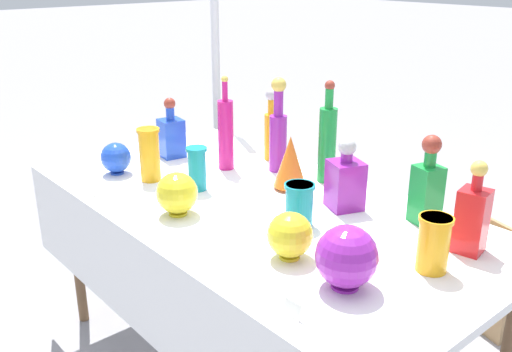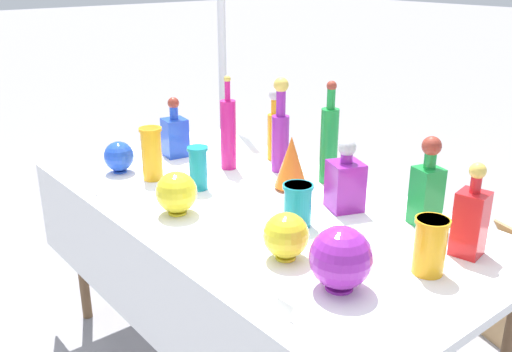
% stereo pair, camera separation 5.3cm
% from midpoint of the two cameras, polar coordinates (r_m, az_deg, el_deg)
% --- Properties ---
extents(display_table, '(1.83, 0.93, 0.76)m').
position_cam_midpoint_polar(display_table, '(2.05, -0.17, -4.58)').
color(display_table, white).
rests_on(display_table, ground).
extents(tall_bottle_0, '(0.07, 0.07, 0.39)m').
position_cam_midpoint_polar(tall_bottle_0, '(2.31, 3.11, 4.47)').
color(tall_bottle_0, purple).
rests_on(tall_bottle_0, display_table).
extents(tall_bottle_1, '(0.06, 0.06, 0.39)m').
position_cam_midpoint_polar(tall_bottle_1, '(2.34, -2.15, 4.36)').
color(tall_bottle_1, '#C61972').
rests_on(tall_bottle_1, display_table).
extents(tall_bottle_2, '(0.07, 0.07, 0.40)m').
position_cam_midpoint_polar(tall_bottle_2, '(2.21, 8.00, 3.43)').
color(tall_bottle_2, '#198C38').
rests_on(tall_bottle_2, display_table).
extents(tall_bottle_3, '(0.06, 0.06, 0.31)m').
position_cam_midpoint_polar(tall_bottle_3, '(2.46, 2.47, 4.76)').
color(tall_bottle_3, orange).
rests_on(tall_bottle_3, display_table).
extents(square_decanter_0, '(0.11, 0.11, 0.26)m').
position_cam_midpoint_polar(square_decanter_0, '(2.53, -7.52, 4.19)').
color(square_decanter_0, blue).
rests_on(square_decanter_0, display_table).
extents(square_decanter_1, '(0.10, 0.10, 0.29)m').
position_cam_midpoint_polar(square_decanter_1, '(1.77, 21.49, -4.00)').
color(square_decanter_1, red).
rests_on(square_decanter_1, display_table).
extents(square_decanter_2, '(0.14, 0.14, 0.26)m').
position_cam_midpoint_polar(square_decanter_2, '(1.99, 9.66, -0.55)').
color(square_decanter_2, purple).
rests_on(square_decanter_2, display_table).
extents(square_decanter_3, '(0.10, 0.10, 0.30)m').
position_cam_midpoint_polar(square_decanter_3, '(1.92, 17.49, -1.07)').
color(square_decanter_3, '#198C38').
rests_on(square_decanter_3, display_table).
extents(slender_vase_0, '(0.08, 0.08, 0.17)m').
position_cam_midpoint_polar(slender_vase_0, '(2.15, -5.11, 0.96)').
color(slender_vase_0, teal).
rests_on(slender_vase_0, display_table).
extents(slender_vase_1, '(0.10, 0.10, 0.16)m').
position_cam_midpoint_polar(slender_vase_1, '(1.64, 17.91, -6.52)').
color(slender_vase_1, orange).
rests_on(slender_vase_1, display_table).
extents(slender_vase_2, '(0.10, 0.10, 0.14)m').
position_cam_midpoint_polar(slender_vase_2, '(1.85, 5.00, -2.74)').
color(slender_vase_2, teal).
rests_on(slender_vase_2, display_table).
extents(slender_vase_3, '(0.09, 0.09, 0.21)m').
position_cam_midpoint_polar(slender_vase_3, '(2.26, -9.74, 2.37)').
color(slender_vase_3, orange).
rests_on(slender_vase_3, display_table).
extents(fluted_vase_0, '(0.12, 0.12, 0.21)m').
position_cam_midpoint_polar(fluted_vase_0, '(2.14, 4.25, 1.39)').
color(fluted_vase_0, orange).
rests_on(fluted_vase_0, display_table).
extents(round_bowl_0, '(0.17, 0.17, 0.18)m').
position_cam_midpoint_polar(round_bowl_0, '(1.51, 9.47, -8.09)').
color(round_bowl_0, purple).
rests_on(round_bowl_0, display_table).
extents(round_bowl_1, '(0.14, 0.14, 0.15)m').
position_cam_midpoint_polar(round_bowl_1, '(1.95, -7.19, -1.64)').
color(round_bowl_1, yellow).
rests_on(round_bowl_1, display_table).
extents(round_bowl_2, '(0.13, 0.13, 0.14)m').
position_cam_midpoint_polar(round_bowl_2, '(1.65, 3.94, -5.95)').
color(round_bowl_2, yellow).
rests_on(round_bowl_2, display_table).
extents(round_bowl_3, '(0.12, 0.12, 0.13)m').
position_cam_midpoint_polar(round_bowl_3, '(2.38, -12.94, 1.91)').
color(round_bowl_3, blue).
rests_on(round_bowl_3, display_table).
extents(price_tag_left, '(0.05, 0.02, 0.04)m').
position_cam_midpoint_polar(price_tag_left, '(1.42, 3.97, -13.20)').
color(price_tag_left, white).
rests_on(price_tag_left, display_table).
extents(price_tag_center, '(0.05, 0.02, 0.03)m').
position_cam_midpoint_polar(price_tag_center, '(2.20, -15.21, -1.23)').
color(price_tag_center, white).
rests_on(price_tag_center, display_table).
extents(cardboard_box_behind_left, '(0.54, 0.47, 0.35)m').
position_cam_midpoint_polar(cardboard_box_behind_left, '(3.03, 12.82, -8.19)').
color(cardboard_box_behind_left, tan).
rests_on(cardboard_box_behind_left, ground).
extents(cardboard_box_behind_right, '(0.53, 0.54, 0.38)m').
position_cam_midpoint_polar(cardboard_box_behind_right, '(2.97, 24.35, -9.98)').
color(cardboard_box_behind_right, tan).
rests_on(cardboard_box_behind_right, ground).
extents(canopy_pole, '(0.18, 0.18, 2.43)m').
position_cam_midpoint_polar(canopy_pole, '(3.24, -2.88, 9.66)').
color(canopy_pole, silver).
rests_on(canopy_pole, ground).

